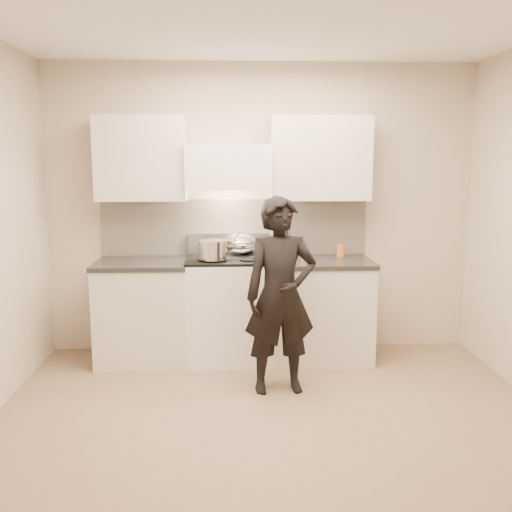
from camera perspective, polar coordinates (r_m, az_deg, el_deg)
The scene contains 11 objects.
ground_plane at distance 4.07m, azimuth 1.78°, elevation -16.89°, with size 4.00×4.00×0.00m, color #856C53.
room_shell at distance 4.01m, azimuth 0.68°, elevation 6.52°, with size 4.04×3.54×2.70m.
stove at distance 5.23m, azimuth -2.66°, elevation -5.25°, with size 0.76×0.65×0.96m.
counter_right at distance 5.30m, azimuth 6.40°, elevation -5.26°, with size 0.92×0.67×0.92m.
counter_left at distance 5.29m, azimuth -11.17°, elevation -5.40°, with size 0.82×0.67×0.92m.
wok at distance 5.23m, azimuth -1.58°, elevation 1.13°, with size 0.31×0.38×0.25m.
stock_pot at distance 4.97m, azimuth -4.33°, elevation 0.64°, with size 0.34×0.32×0.17m.
utensil_crock at distance 5.35m, azimuth 3.10°, elevation 0.89°, with size 0.10×0.10×0.27m.
spice_jar at distance 5.34m, azimuth 4.75°, elevation 0.48°, with size 0.05×0.05×0.10m.
oil_glass at distance 5.36m, azimuth 8.47°, elevation 0.56°, with size 0.07×0.07×0.12m.
person at distance 4.44m, azimuth 2.47°, elevation -4.00°, with size 0.56×0.37×1.54m, color black.
Camera 1 is at (-0.28, -3.63, 1.81)m, focal length 40.00 mm.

